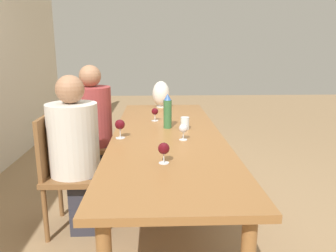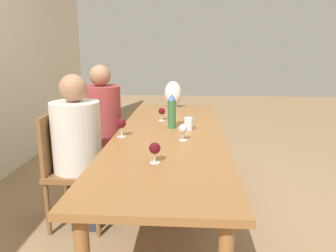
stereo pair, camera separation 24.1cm
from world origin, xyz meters
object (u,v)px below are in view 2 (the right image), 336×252
object	(u,v)px
person_far	(104,123)
wine_glass_2	(121,124)
wine_glass_1	(162,112)
person_near	(79,148)
water_bottle	(172,112)
wine_glass_0	(155,149)
wine_glass_3	(183,129)
vase	(173,94)
chair_near	(70,165)
water_tumbler	(189,124)
chair_far	(96,139)

from	to	relation	value
person_far	wine_glass_2	bearing A→B (deg)	-155.73
wine_glass_1	person_near	world-z (taller)	person_near
water_bottle	wine_glass_0	bearing A→B (deg)	176.38
wine_glass_0	wine_glass_3	distance (m)	0.51
wine_glass_1	person_near	distance (m)	0.86
wine_glass_2	wine_glass_3	xyz separation A→B (m)	(-0.07, -0.47, -0.02)
vase	person_near	bearing A→B (deg)	153.00
wine_glass_1	wine_glass_2	distance (m)	0.63
wine_glass_0	person_near	world-z (taller)	person_near
chair_near	wine_glass_3	bearing A→B (deg)	-92.97
person_near	wine_glass_1	bearing A→B (deg)	-44.53
wine_glass_2	wine_glass_3	bearing A→B (deg)	-98.18
water_tumbler	wine_glass_3	bearing A→B (deg)	172.79
chair_far	person_far	size ratio (longest dim) A/B	0.74
water_tumbler	person_far	bearing A→B (deg)	59.92
water_bottle	vase	size ratio (longest dim) A/B	0.98
wine_glass_1	water_tumbler	bearing A→B (deg)	-143.14
vase	wine_glass_3	size ratio (longest dim) A/B	2.43
vase	chair_far	distance (m)	1.00
vase	chair_near	size ratio (longest dim) A/B	0.33
wine_glass_1	wine_glass_2	world-z (taller)	wine_glass_2
chair_near	person_far	xyz separation A→B (m)	(0.76, -0.08, 0.16)
chair_far	vase	bearing A→B (deg)	-54.06
water_bottle	wine_glass_3	world-z (taller)	water_bottle
wine_glass_1	vase	bearing A→B (deg)	-5.70
person_far	person_near	bearing A→B (deg)	-179.96
wine_glass_0	wine_glass_2	size ratio (longest dim) A/B	0.88
vase	chair_far	size ratio (longest dim) A/B	0.33
water_bottle	chair_near	xyz separation A→B (m)	(-0.33, 0.78, -0.37)
water_bottle	wine_glass_1	xyz separation A→B (m)	(0.28, 0.11, -0.06)
chair_far	wine_glass_0	bearing A→B (deg)	-150.55
vase	person_far	size ratio (longest dim) A/B	0.24
vase	person_far	distance (m)	0.88
vase	wine_glass_0	size ratio (longest dim) A/B	2.35
wine_glass_2	chair_near	xyz separation A→B (m)	(-0.02, 0.42, -0.33)
water_tumbler	vase	xyz separation A→B (m)	(1.03, 0.18, 0.10)
wine_glass_2	person_near	world-z (taller)	person_near
chair_far	person_near	size ratio (longest dim) A/B	0.75
wine_glass_3	chair_far	distance (m)	1.24
wine_glass_3	chair_far	bearing A→B (deg)	47.85
wine_glass_1	chair_far	bearing A→B (deg)	77.11
water_bottle	water_tumbler	xyz separation A→B (m)	(-0.06, -0.14, -0.09)
wine_glass_3	chair_near	xyz separation A→B (m)	(0.05, 0.88, -0.32)
chair_far	person_far	distance (m)	0.18
person_near	wine_glass_3	bearing A→B (deg)	-93.28
water_bottle	water_tumbler	size ratio (longest dim) A/B	2.80
vase	person_near	world-z (taller)	person_near
wine_glass_0	person_far	distance (m)	1.45
chair_near	person_near	bearing A→B (deg)	-90.00
wine_glass_2	chair_far	xyz separation A→B (m)	(0.73, 0.42, -0.33)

